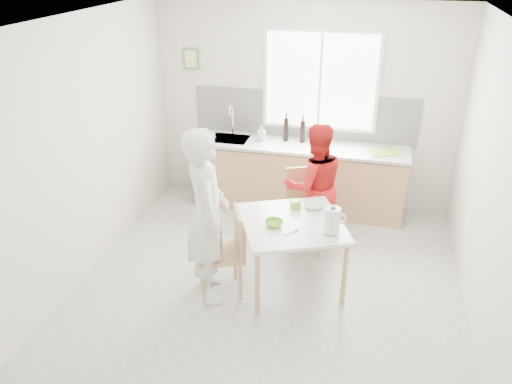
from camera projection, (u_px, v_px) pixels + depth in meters
ground at (266, 291)px, 5.26m from camera, size 4.50×4.50×0.00m
room_shell at (268, 145)px, 4.52m from camera, size 4.50×4.50×4.50m
window at (320, 81)px, 6.39m from camera, size 1.50×0.06×1.30m
backsplash at (304, 116)px, 6.66m from camera, size 3.00×0.02×0.65m
picture_frame at (191, 59)px, 6.68m from camera, size 0.22×0.03×0.28m
kitchen_counter at (297, 179)px, 6.77m from camera, size 2.84×0.64×1.37m
dining_table at (292, 228)px, 5.08m from camera, size 1.30×1.30×0.76m
chair_left at (226, 249)px, 5.05m from camera, size 0.56×0.56×0.93m
chair_far at (304, 203)px, 5.93m from camera, size 0.57×0.57×0.93m
person_white at (207, 216)px, 4.85m from camera, size 0.66×0.78×1.81m
person_red at (314, 186)px, 5.79m from camera, size 0.90×0.82×1.52m
bowl_green at (274, 223)px, 4.95m from camera, size 0.24×0.24×0.06m
bowl_white at (314, 206)px, 5.30m from camera, size 0.27×0.27×0.05m
milk_jug at (333, 220)px, 4.78m from camera, size 0.22×0.16×0.28m
green_box at (295, 204)px, 5.28m from camera, size 0.13×0.13×0.09m
spoon at (290, 233)px, 4.83m from camera, size 0.12×0.12×0.01m
cutting_board at (384, 153)px, 6.27m from camera, size 0.42×0.36×0.01m
wine_bottle_a at (286, 129)px, 6.60m from camera, size 0.07×0.07×0.32m
wine_bottle_b at (303, 131)px, 6.56m from camera, size 0.07×0.07×0.30m
jar_amber at (304, 136)px, 6.61m from camera, size 0.06×0.06×0.16m
soap_bottle at (262, 133)px, 6.65m from camera, size 0.10×0.10×0.19m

